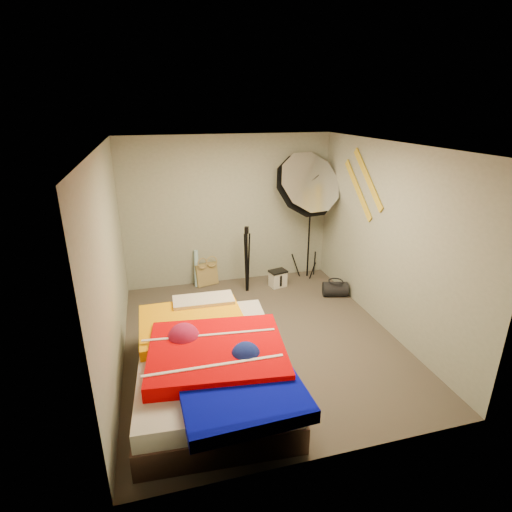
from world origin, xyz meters
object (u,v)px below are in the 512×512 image
object	(u,v)px
duffel_bag	(335,289)
bed	(212,363)
wrapping_roll	(196,269)
camera_tripod	(247,255)
photo_umbrella	(306,186)
tote_bag	(206,274)
camera_case	(278,279)

from	to	relation	value
duffel_bag	bed	size ratio (longest dim) A/B	0.16
wrapping_roll	camera_tripod	distance (m)	0.95
wrapping_roll	photo_umbrella	distance (m)	2.30
duffel_bag	camera_tripod	xyz separation A→B (m)	(-1.34, 0.56, 0.52)
photo_umbrella	wrapping_roll	bearing A→B (deg)	171.49
tote_bag	camera_case	distance (m)	1.23
tote_bag	photo_umbrella	world-z (taller)	photo_umbrella
wrapping_roll	bed	size ratio (longest dim) A/B	0.26
tote_bag	camera_case	xyz separation A→B (m)	(1.17, -0.39, -0.06)
duffel_bag	bed	xyz separation A→B (m)	(-2.29, -1.73, 0.20)
wrapping_roll	bed	xyz separation A→B (m)	(-0.17, -2.71, 0.01)
tote_bag	photo_umbrella	bearing A→B (deg)	-24.99
duffel_bag	bed	world-z (taller)	bed
tote_bag	wrapping_roll	xyz separation A→B (m)	(-0.17, 0.00, 0.12)
wrapping_roll	bed	world-z (taller)	bed
bed	photo_umbrella	bearing A→B (deg)	50.73
photo_umbrella	duffel_bag	bearing A→B (deg)	-67.21
wrapping_roll	camera_tripod	xyz separation A→B (m)	(0.78, -0.42, 0.32)
camera_case	wrapping_roll	bearing A→B (deg)	150.86
bed	camera_tripod	bearing A→B (deg)	67.37
tote_bag	camera_tripod	size ratio (longest dim) A/B	0.34
wrapping_roll	camera_case	xyz separation A→B (m)	(1.34, -0.39, -0.18)
tote_bag	bed	distance (m)	2.74
photo_umbrella	camera_tripod	size ratio (longest dim) A/B	2.10
photo_umbrella	bed	bearing A→B (deg)	-129.27
duffel_bag	tote_bag	bearing A→B (deg)	168.03
camera_tripod	bed	bearing A→B (deg)	-112.63
tote_bag	wrapping_roll	world-z (taller)	wrapping_roll
tote_bag	duffel_bag	world-z (taller)	tote_bag
photo_umbrella	camera_tripod	bearing A→B (deg)	-171.72
tote_bag	bed	world-z (taller)	bed
tote_bag	camera_tripod	distance (m)	0.87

